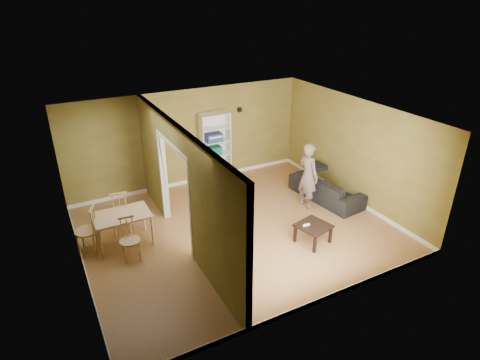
# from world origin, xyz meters

# --- Properties ---
(room_shell) EXTENTS (6.50, 6.50, 6.50)m
(room_shell) POSITION_xyz_m (0.00, 0.00, 1.30)
(room_shell) COLOR #A86442
(room_shell) RESTS_ON ground
(partition) EXTENTS (0.22, 5.50, 2.60)m
(partition) POSITION_xyz_m (-1.20, 0.00, 1.30)
(partition) COLOR olive
(partition) RESTS_ON ground
(wall_speaker) EXTENTS (0.10, 0.10, 0.10)m
(wall_speaker) POSITION_xyz_m (1.50, 2.69, 1.90)
(wall_speaker) COLOR black
(wall_speaker) RESTS_ON room_shell
(sofa) EXTENTS (2.11, 1.09, 0.77)m
(sofa) POSITION_xyz_m (2.70, 0.23, 0.39)
(sofa) COLOR black
(sofa) RESTS_ON ground
(person) EXTENTS (0.75, 0.61, 1.94)m
(person) POSITION_xyz_m (2.03, 0.16, 0.97)
(person) COLOR slate
(person) RESTS_ON ground
(bookshelf) EXTENTS (0.82, 0.36, 1.94)m
(bookshelf) POSITION_xyz_m (0.68, 2.60, 0.97)
(bookshelf) COLOR white
(bookshelf) RESTS_ON ground
(paper_box_navy_a) EXTENTS (0.43, 0.28, 0.22)m
(paper_box_navy_a) POSITION_xyz_m (0.64, 2.56, 0.52)
(paper_box_navy_a) COLOR navy
(paper_box_navy_a) RESTS_ON bookshelf
(paper_box_teal) EXTENTS (0.44, 0.29, 0.23)m
(paper_box_teal) POSITION_xyz_m (0.60, 2.56, 0.90)
(paper_box_teal) COLOR #20635E
(paper_box_teal) RESTS_ON bookshelf
(paper_box_navy_b) EXTENTS (0.43, 0.28, 0.22)m
(paper_box_navy_b) POSITION_xyz_m (0.64, 2.56, 1.28)
(paper_box_navy_b) COLOR #1C1E51
(paper_box_navy_b) RESTS_ON bookshelf
(coffee_table) EXTENTS (0.63, 0.63, 0.42)m
(coffee_table) POSITION_xyz_m (1.20, -1.20, 0.36)
(coffee_table) COLOR black
(coffee_table) RESTS_ON ground
(game_controller) EXTENTS (0.15, 0.04, 0.03)m
(game_controller) POSITION_xyz_m (1.06, -1.14, 0.44)
(game_controller) COLOR white
(game_controller) RESTS_ON coffee_table
(dining_table) EXTENTS (1.13, 0.75, 0.71)m
(dining_table) POSITION_xyz_m (-2.33, 0.61, 0.63)
(dining_table) COLOR #C5BC84
(dining_table) RESTS_ON ground
(chair_left) EXTENTS (0.60, 0.60, 1.01)m
(chair_left) POSITION_xyz_m (-3.05, 0.69, 0.50)
(chair_left) COLOR tan
(chair_left) RESTS_ON ground
(chair_near) EXTENTS (0.43, 0.43, 0.89)m
(chair_near) POSITION_xyz_m (-2.34, 0.03, 0.44)
(chair_near) COLOR tan
(chair_near) RESTS_ON ground
(chair_far) EXTENTS (0.53, 0.53, 1.03)m
(chair_far) POSITION_xyz_m (-2.26, 1.16, 0.51)
(chair_far) COLOR #DBB679
(chair_far) RESTS_ON ground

